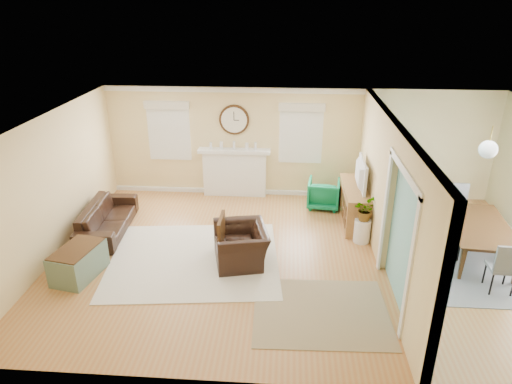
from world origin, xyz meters
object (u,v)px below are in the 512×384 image
Objects in this scene: eames_chair at (241,245)px; dining_table at (478,241)px; credenza at (355,204)px; sofa at (107,218)px; green_chair at (324,194)px.

eames_chair is 4.38m from dining_table.
credenza is (2.26, 1.79, 0.06)m from eames_chair.
eames_chair is at bearing -141.72° from credenza.
sofa is 2.79× the size of green_chair.
dining_table is (2.71, -1.99, 0.00)m from green_chair.
green_chair is at bearing -75.63° from sofa.
sofa is 1.25× the size of credenza.
eames_chair reaches higher than dining_table.
eames_chair is at bearing -112.98° from sofa.
sofa is 7.23m from dining_table.
dining_table is (7.21, -0.48, 0.04)m from sofa.
credenza is at bearing 114.92° from eames_chair.
credenza is at bearing 63.72° from dining_table.
eames_chair reaches higher than green_chair.
eames_chair is at bearing 63.49° from green_chair.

